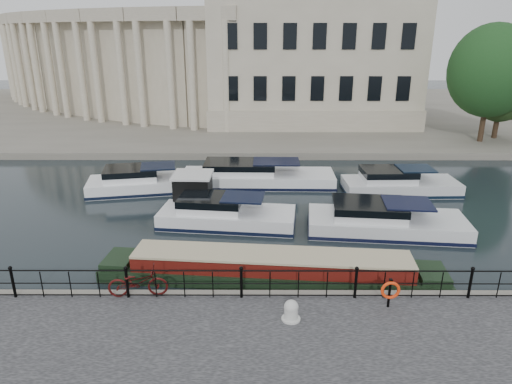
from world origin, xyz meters
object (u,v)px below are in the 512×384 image
life_ring_post (390,291)px  harbour_hut (193,194)px  narrowboat (271,272)px  mooring_bollard (291,311)px  bicycle (138,282)px

life_ring_post → harbour_hut: bearing=127.5°
life_ring_post → narrowboat: 4.86m
harbour_hut → life_ring_post: bearing=-50.8°
mooring_bollard → narrowboat: bearing=99.2°
narrowboat → harbour_hut: (-4.09, 7.67, 0.59)m
narrowboat → harbour_hut: bearing=123.2°
bicycle → mooring_bollard: bearing=-109.4°
life_ring_post → narrowboat: size_ratio=0.08×
narrowboat → harbour_hut: size_ratio=4.68×
bicycle → life_ring_post: (8.67, -0.73, 0.12)m
bicycle → narrowboat: size_ratio=0.15×
bicycle → mooring_bollard: bicycle is taller
harbour_hut → narrowboat: bearing=-60.3°
mooring_bollard → life_ring_post: bearing=11.2°
bicycle → harbour_hut: harbour_hut is taller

